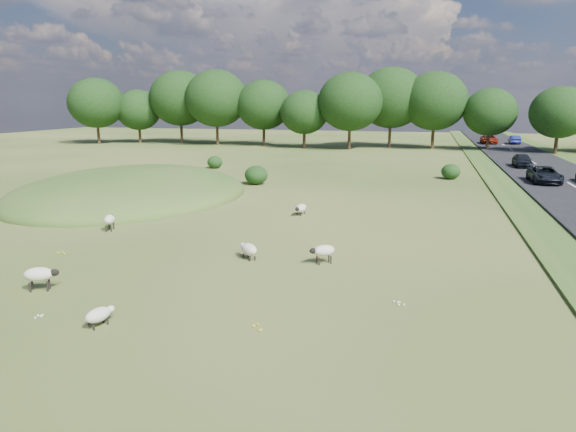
% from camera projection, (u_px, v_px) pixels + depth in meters
% --- Properties ---
extents(ground, '(160.00, 160.00, 0.00)m').
position_uv_depth(ground, '(315.00, 185.00, 42.02)').
color(ground, '#2E4B17').
rests_on(ground, ground).
extents(mound, '(16.00, 20.00, 4.00)m').
position_uv_depth(mound, '(132.00, 196.00, 37.52)').
color(mound, '#33561E').
rests_on(mound, ground).
extents(road, '(8.00, 150.00, 0.25)m').
position_uv_depth(road, '(555.00, 176.00, 46.36)').
color(road, black).
rests_on(road, ground).
extents(treeline, '(96.28, 14.66, 11.70)m').
position_uv_depth(treeline, '(360.00, 103.00, 74.26)').
color(treeline, black).
rests_on(treeline, ground).
extents(shrubs, '(24.73, 10.60, 1.56)m').
position_uv_depth(shrubs, '(301.00, 170.00, 45.78)').
color(shrubs, black).
rests_on(shrubs, ground).
extents(sheep_0, '(0.81, 1.23, 0.85)m').
position_uv_depth(sheep_0, '(110.00, 220.00, 27.23)').
color(sheep_0, beige).
rests_on(sheep_0, ground).
extents(sheep_1, '(1.15, 1.11, 0.70)m').
position_uv_depth(sheep_1, '(249.00, 249.00, 22.32)').
color(sheep_1, beige).
rests_on(sheep_1, ground).
extents(sheep_2, '(1.27, 0.90, 0.88)m').
position_uv_depth(sheep_2, '(40.00, 274.00, 18.52)').
color(sheep_2, beige).
rests_on(sheep_2, ground).
extents(sheep_3, '(0.70, 1.07, 0.59)m').
position_uv_depth(sheep_3, '(99.00, 315.00, 15.62)').
color(sheep_3, beige).
rests_on(sheep_3, ground).
extents(sheep_4, '(1.14, 0.93, 0.82)m').
position_uv_depth(sheep_4, '(323.00, 251.00, 21.62)').
color(sheep_4, beige).
rests_on(sheep_4, ground).
extents(sheep_5, '(0.72, 1.23, 0.68)m').
position_uv_depth(sheep_5, '(301.00, 208.00, 30.94)').
color(sheep_5, beige).
rests_on(sheep_5, ground).
extents(car_2, '(2.30, 4.98, 1.39)m').
position_uv_depth(car_2, '(489.00, 139.00, 80.60)').
color(car_2, maroon).
rests_on(car_2, road).
extents(car_3, '(2.15, 4.67, 1.30)m').
position_uv_depth(car_3, '(545.00, 175.00, 41.77)').
color(car_3, black).
rests_on(car_3, road).
extents(car_5, '(1.38, 3.96, 1.30)m').
position_uv_depth(car_5, '(514.00, 140.00, 80.10)').
color(car_5, navy).
rests_on(car_5, road).
extents(car_6, '(1.60, 3.97, 1.35)m').
position_uv_depth(car_6, '(522.00, 160.00, 51.81)').
color(car_6, black).
rests_on(car_6, road).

